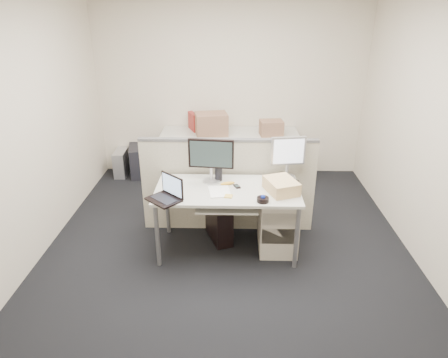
{
  "coord_description": "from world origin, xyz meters",
  "views": [
    {
      "loc": [
        0.06,
        -3.74,
        2.52
      ],
      "look_at": [
        -0.04,
        0.15,
        0.78
      ],
      "focal_mm": 32.0,
      "sensor_mm": 36.0,
      "label": 1
    }
  ],
  "objects_px": {
    "monitor_main": "(211,161)",
    "laptop": "(163,190)",
    "desk": "(227,195)",
    "desk_phone": "(285,183)"
  },
  "relations": [
    {
      "from": "monitor_main",
      "to": "laptop",
      "type": "xyz_separation_m",
      "value": [
        -0.44,
        -0.46,
        -0.12
      ]
    },
    {
      "from": "desk",
      "to": "monitor_main",
      "type": "distance_m",
      "value": 0.4
    },
    {
      "from": "desk",
      "to": "desk_phone",
      "type": "relative_size",
      "value": 6.55
    },
    {
      "from": "monitor_main",
      "to": "desk_phone",
      "type": "bearing_deg",
      "value": -1.35
    },
    {
      "from": "monitor_main",
      "to": "laptop",
      "type": "height_order",
      "value": "monitor_main"
    },
    {
      "from": "desk",
      "to": "desk_phone",
      "type": "height_order",
      "value": "desk_phone"
    },
    {
      "from": "laptop",
      "to": "desk_phone",
      "type": "distance_m",
      "value": 1.27
    },
    {
      "from": "desk",
      "to": "laptop",
      "type": "xyz_separation_m",
      "value": [
        -0.62,
        -0.28,
        0.18
      ]
    },
    {
      "from": "monitor_main",
      "to": "laptop",
      "type": "relative_size",
      "value": 1.52
    },
    {
      "from": "monitor_main",
      "to": "desk_phone",
      "type": "relative_size",
      "value": 2.1
    }
  ]
}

